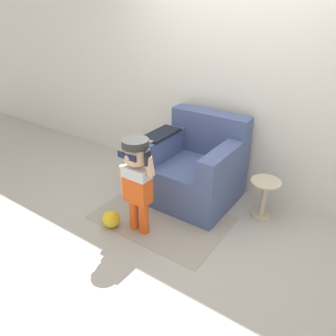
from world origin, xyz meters
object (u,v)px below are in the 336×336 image
at_px(side_table, 264,195).
at_px(toy_ball, 111,219).
at_px(armchair, 195,169).
at_px(person_child, 137,172).

relative_size(side_table, toy_ball, 2.39).
relative_size(armchair, person_child, 0.97).
distance_m(side_table, toy_ball, 1.57).
distance_m(armchair, side_table, 0.78).
bearing_deg(toy_ball, person_child, 24.08).
xyz_separation_m(armchair, person_child, (-0.13, -0.84, 0.29)).
height_order(side_table, toy_ball, side_table).
relative_size(person_child, side_table, 2.30).
bearing_deg(armchair, side_table, 5.75).
distance_m(armchair, toy_ball, 1.07).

